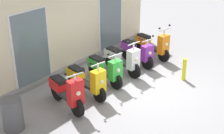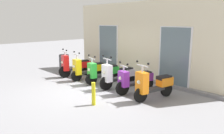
# 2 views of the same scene
# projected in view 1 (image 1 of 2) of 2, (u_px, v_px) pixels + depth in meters

# --- Properties ---
(ground_plane) EXTENTS (40.00, 40.00, 0.00)m
(ground_plane) POSITION_uv_depth(u_px,v_px,m) (142.00, 88.00, 9.86)
(ground_plane) COLOR gray
(storefront_facade) EXTENTS (7.72, 0.50, 3.30)m
(storefront_facade) POSITION_uv_depth(u_px,v_px,m) (72.00, 19.00, 10.78)
(storefront_facade) COLOR beige
(storefront_facade) RESTS_ON ground_plane
(scooter_red) EXTENTS (0.71, 1.55, 1.28)m
(scooter_red) POSITION_uv_depth(u_px,v_px,m) (67.00, 92.00, 8.62)
(scooter_red) COLOR black
(scooter_red) RESTS_ON ground_plane
(scooter_yellow) EXTENTS (0.63, 1.62, 1.25)m
(scooter_yellow) POSITION_uv_depth(u_px,v_px,m) (87.00, 80.00, 9.29)
(scooter_yellow) COLOR black
(scooter_yellow) RESTS_ON ground_plane
(scooter_green) EXTENTS (0.67, 1.51, 1.19)m
(scooter_green) POSITION_uv_depth(u_px,v_px,m) (105.00, 69.00, 9.97)
(scooter_green) COLOR black
(scooter_green) RESTS_ON ground_plane
(scooter_white) EXTENTS (0.61, 1.58, 1.28)m
(scooter_white) POSITION_uv_depth(u_px,v_px,m) (123.00, 59.00, 10.56)
(scooter_white) COLOR black
(scooter_white) RESTS_ON ground_plane
(scooter_purple) EXTENTS (0.69, 1.53, 1.14)m
(scooter_purple) POSITION_uv_depth(u_px,v_px,m) (137.00, 52.00, 11.21)
(scooter_purple) COLOR black
(scooter_purple) RESTS_ON ground_plane
(scooter_orange) EXTENTS (0.66, 1.58, 1.29)m
(scooter_orange) POSITION_uv_depth(u_px,v_px,m) (153.00, 44.00, 11.75)
(scooter_orange) COLOR black
(scooter_orange) RESTS_ON ground_plane
(curb_bollard) EXTENTS (0.12, 0.12, 0.70)m
(curb_bollard) POSITION_uv_depth(u_px,v_px,m) (184.00, 69.00, 10.20)
(curb_bollard) COLOR yellow
(curb_bollard) RESTS_ON ground_plane
(trash_bin) EXTENTS (0.49, 0.49, 0.81)m
(trash_bin) POSITION_uv_depth(u_px,v_px,m) (12.00, 115.00, 7.79)
(trash_bin) COLOR #4C4C51
(trash_bin) RESTS_ON ground_plane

